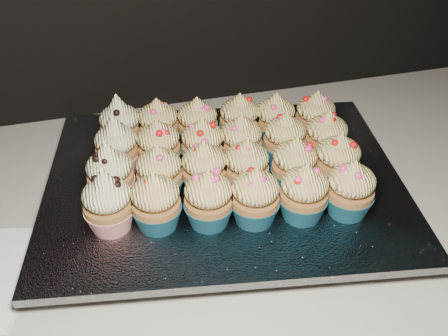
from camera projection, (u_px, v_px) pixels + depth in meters
name	position (u px, v px, depth m)	size (l,w,h in m)	color
worktop	(353.00, 186.00, 0.79)	(2.44, 0.64, 0.04)	beige
baking_tray	(224.00, 189.00, 0.74)	(0.47, 0.36, 0.02)	black
foil_lining	(224.00, 180.00, 0.73)	(0.51, 0.40, 0.01)	silver
cupcake_0	(108.00, 203.00, 0.61)	(0.06, 0.06, 0.10)	#AD1A18
cupcake_1	(156.00, 202.00, 0.62)	(0.06, 0.06, 0.08)	#16546C
cupcake_2	(209.00, 200.00, 0.62)	(0.06, 0.06, 0.08)	#16546C
cupcake_3	(255.00, 197.00, 0.63)	(0.06, 0.06, 0.08)	#16546C
cupcake_4	(304.00, 193.00, 0.63)	(0.06, 0.06, 0.08)	#16546C
cupcake_5	(350.00, 190.00, 0.64)	(0.06, 0.06, 0.08)	#16546C
cupcake_6	(110.00, 174.00, 0.66)	(0.06, 0.06, 0.10)	#AD1A18
cupcake_7	(160.00, 174.00, 0.67)	(0.06, 0.06, 0.08)	#16546C
cupcake_8	(204.00, 170.00, 0.67)	(0.06, 0.06, 0.08)	#16546C
cupcake_9	(246.00, 167.00, 0.68)	(0.06, 0.06, 0.08)	#16546C
cupcake_10	(294.00, 165.00, 0.68)	(0.06, 0.06, 0.08)	#16546C
cupcake_11	(337.00, 161.00, 0.69)	(0.06, 0.06, 0.08)	#16546C
cupcake_12	(117.00, 147.00, 0.71)	(0.06, 0.06, 0.10)	#AD1A18
cupcake_13	(159.00, 147.00, 0.72)	(0.06, 0.06, 0.08)	#16546C
cupcake_14	(203.00, 145.00, 0.72)	(0.06, 0.06, 0.08)	#16546C
cupcake_15	(241.00, 142.00, 0.73)	(0.06, 0.06, 0.08)	#16546C
cupcake_16	(284.00, 139.00, 0.73)	(0.06, 0.06, 0.08)	#16546C
cupcake_17	(326.00, 138.00, 0.74)	(0.06, 0.06, 0.08)	#16546C
cupcake_18	(120.00, 126.00, 0.76)	(0.06, 0.06, 0.10)	#AD1A18
cupcake_19	(159.00, 125.00, 0.76)	(0.06, 0.06, 0.08)	#16546C
cupcake_20	(198.00, 124.00, 0.77)	(0.06, 0.06, 0.08)	#16546C
cupcake_21	(239.00, 120.00, 0.78)	(0.06, 0.06, 0.08)	#16546C
cupcake_22	(275.00, 119.00, 0.78)	(0.06, 0.06, 0.08)	#16546C
cupcake_23	(315.00, 117.00, 0.78)	(0.06, 0.06, 0.08)	#16546C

